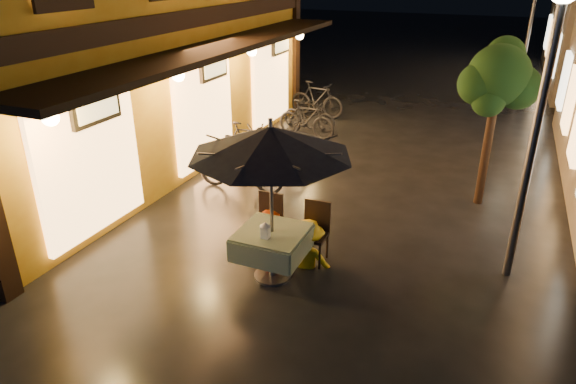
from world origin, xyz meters
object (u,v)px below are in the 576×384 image
at_px(streetlamp_near, 546,83).
at_px(person_yellow, 308,222).
at_px(table_lantern, 265,229).
at_px(cafe_table, 272,242).
at_px(bicycle_0, 240,167).
at_px(person_orange, 268,211).
at_px(patio_umbrella, 271,141).

xyz_separation_m(streetlamp_near, person_yellow, (-2.91, -0.90, -2.19)).
distance_m(table_lantern, person_yellow, 0.85).
bearing_deg(table_lantern, person_yellow, 65.16).
relative_size(cafe_table, bicycle_0, 0.52).
bearing_deg(table_lantern, person_orange, 112.87).
height_order(person_orange, bicycle_0, person_orange).
relative_size(streetlamp_near, table_lantern, 16.92).
bearing_deg(person_orange, cafe_table, 130.42).
relative_size(person_orange, bicycle_0, 0.80).
height_order(cafe_table, person_orange, person_orange).
xyz_separation_m(person_yellow, bicycle_0, (-2.30, 2.16, -0.23)).
xyz_separation_m(streetlamp_near, patio_umbrella, (-3.26, -1.44, -0.77)).
distance_m(person_yellow, bicycle_0, 3.16).
bearing_deg(person_orange, table_lantern, 123.28).
distance_m(streetlamp_near, cafe_table, 4.26).
xyz_separation_m(person_orange, person_yellow, (0.69, -0.05, -0.03)).
distance_m(table_lantern, bicycle_0, 3.53).
bearing_deg(streetlamp_near, cafe_table, -156.10).
distance_m(cafe_table, person_yellow, 0.66).
bearing_deg(bicycle_0, person_orange, -143.98).
xyz_separation_m(cafe_table, person_yellow, (0.35, 0.54, 0.14)).
distance_m(streetlamp_near, table_lantern, 4.17).
bearing_deg(cafe_table, patio_umbrella, 116.57).
bearing_deg(person_yellow, person_orange, -17.00).
bearing_deg(person_orange, bicycle_0, -42.33).
height_order(streetlamp_near, patio_umbrella, streetlamp_near).
bearing_deg(person_yellow, patio_umbrella, 43.97).
bearing_deg(person_orange, person_yellow, -173.55).
relative_size(table_lantern, bicycle_0, 0.13).
relative_size(streetlamp_near, patio_umbrella, 1.72).
relative_size(patio_umbrella, person_orange, 1.61).
height_order(patio_umbrella, person_yellow, patio_umbrella).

